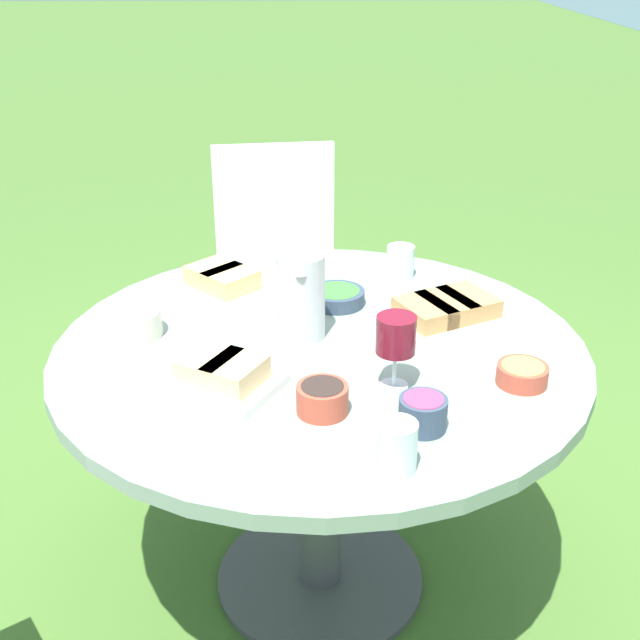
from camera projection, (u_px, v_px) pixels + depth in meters
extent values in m
plane|color=#446B2B|center=(320.00, 579.00, 2.15)|extent=(40.00, 40.00, 0.00)
cylinder|color=#4C4C51|center=(320.00, 576.00, 2.15)|extent=(0.55, 0.55, 0.02)
cylinder|color=#4C4C51|center=(320.00, 473.00, 2.00)|extent=(0.11, 0.11, 0.66)
cylinder|color=gray|center=(320.00, 350.00, 1.85)|extent=(1.22, 1.22, 0.03)
cube|color=silver|center=(281.00, 279.00, 2.86)|extent=(0.47, 0.49, 0.04)
cube|color=silver|center=(274.00, 201.00, 2.93)|extent=(0.08, 0.44, 0.42)
cylinder|color=silver|center=(231.00, 365.00, 2.77)|extent=(0.03, 0.03, 0.43)
cylinder|color=silver|center=(342.00, 357.00, 2.82)|extent=(0.03, 0.03, 0.43)
cylinder|color=silver|center=(227.00, 319.00, 3.10)|extent=(0.03, 0.03, 0.43)
cylinder|color=silver|center=(327.00, 313.00, 3.15)|extent=(0.03, 0.03, 0.43)
cylinder|color=silver|center=(301.00, 296.00, 1.83)|extent=(0.11, 0.11, 0.20)
cone|color=silver|center=(301.00, 270.00, 1.75)|extent=(0.03, 0.03, 0.02)
cylinder|color=silver|center=(394.00, 386.00, 1.66)|extent=(0.06, 0.06, 0.01)
cylinder|color=silver|center=(394.00, 368.00, 1.65)|extent=(0.01, 0.01, 0.08)
cylinder|color=maroon|center=(396.00, 335.00, 1.61)|extent=(0.08, 0.08, 0.08)
cube|color=white|center=(210.00, 381.00, 1.67)|extent=(0.30, 0.34, 0.02)
cube|color=#E0C184|center=(235.00, 373.00, 1.63)|extent=(0.15, 0.14, 0.05)
cube|color=#E0C184|center=(209.00, 366.00, 1.65)|extent=(0.15, 0.14, 0.05)
cube|color=white|center=(446.00, 319.00, 1.93)|extent=(0.33, 0.35, 0.02)
cube|color=#B2844C|center=(425.00, 312.00, 1.89)|extent=(0.17, 0.15, 0.04)
cube|color=#B2844C|center=(447.00, 307.00, 1.92)|extent=(0.17, 0.15, 0.04)
cube|color=#B2844C|center=(468.00, 302.00, 1.94)|extent=(0.17, 0.15, 0.04)
cube|color=white|center=(231.00, 294.00, 2.07)|extent=(0.34, 0.34, 0.02)
cube|color=tan|center=(214.00, 274.00, 2.10)|extent=(0.16, 0.16, 0.05)
cube|color=tan|center=(231.00, 281.00, 2.05)|extent=(0.16, 0.16, 0.05)
cylinder|color=#B74733|center=(522.00, 375.00, 1.67)|extent=(0.11, 0.11, 0.04)
cylinder|color=#E0C147|center=(523.00, 369.00, 1.66)|extent=(0.09, 0.09, 0.02)
cylinder|color=#334256|center=(337.00, 297.00, 2.03)|extent=(0.14, 0.14, 0.04)
cylinder|color=#387533|center=(337.00, 293.00, 2.02)|extent=(0.12, 0.12, 0.02)
cylinder|color=#B74733|center=(322.00, 399.00, 1.57)|extent=(0.10, 0.10, 0.06)
cylinder|color=#2D231E|center=(322.00, 391.00, 1.56)|extent=(0.08, 0.08, 0.03)
cylinder|color=#334256|center=(423.00, 414.00, 1.51)|extent=(0.09, 0.09, 0.06)
cylinder|color=#D6385B|center=(423.00, 405.00, 1.51)|extent=(0.08, 0.08, 0.03)
cylinder|color=beige|center=(129.00, 323.00, 1.87)|extent=(0.15, 0.15, 0.06)
cylinder|color=silver|center=(128.00, 315.00, 1.86)|extent=(0.13, 0.13, 0.03)
cylinder|color=silver|center=(397.00, 446.00, 1.39)|extent=(0.07, 0.07, 0.09)
cylinder|color=silver|center=(400.00, 261.00, 2.18)|extent=(0.07, 0.07, 0.09)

